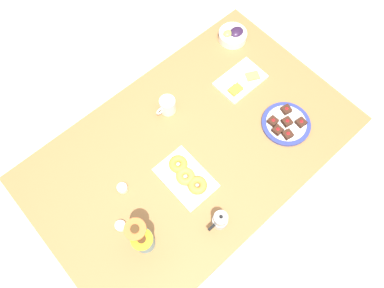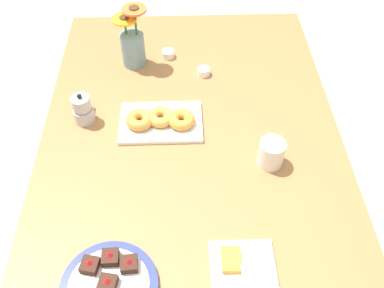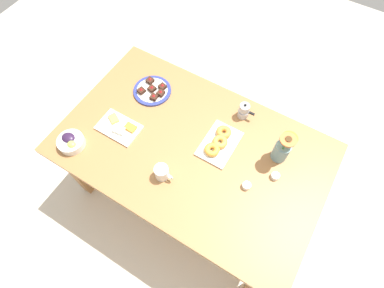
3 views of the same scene
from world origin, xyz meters
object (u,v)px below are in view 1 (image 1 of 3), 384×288
(dessert_plate, at_px, (286,124))
(dining_table, at_px, (192,154))
(grape_bowl, at_px, (233,35))
(jam_cup_honey, at_px, (121,226))
(moka_pot, at_px, (220,220))
(flower_vase, at_px, (143,240))
(croissant_platter, at_px, (187,177))
(coffee_mug, at_px, (167,105))
(cheese_platter, at_px, (240,81))
(jam_cup_berry, at_px, (122,188))

(dessert_plate, bearing_deg, dining_table, -27.01)
(grape_bowl, relative_size, jam_cup_honey, 3.30)
(moka_pot, bearing_deg, dining_table, -113.59)
(moka_pot, bearing_deg, flower_vase, -26.48)
(croissant_platter, bearing_deg, moka_pot, 83.08)
(dessert_plate, bearing_deg, flower_vase, -1.01)
(croissant_platter, relative_size, flower_vase, 1.15)
(coffee_mug, height_order, croissant_platter, coffee_mug)
(coffee_mug, bearing_deg, dessert_plate, 129.97)
(coffee_mug, height_order, moka_pot, moka_pot)
(croissant_platter, height_order, dessert_plate, dessert_plate)
(flower_vase, bearing_deg, dining_table, -155.93)
(moka_pot, bearing_deg, grape_bowl, -137.72)
(croissant_platter, distance_m, flower_vase, 0.36)
(cheese_platter, relative_size, moka_pot, 2.18)
(grape_bowl, height_order, dessert_plate, grape_bowl)
(cheese_platter, bearing_deg, jam_cup_honey, 11.43)
(jam_cup_honey, height_order, dessert_plate, dessert_plate)
(dining_table, xyz_separation_m, cheese_platter, (-0.45, -0.12, 0.10))
(cheese_platter, distance_m, jam_cup_berry, 0.84)
(cheese_platter, bearing_deg, grape_bowl, -126.36)
(grape_bowl, bearing_deg, jam_cup_honey, 20.84)
(grape_bowl, relative_size, moka_pot, 1.33)
(jam_cup_honey, relative_size, dessert_plate, 0.19)
(croissant_platter, bearing_deg, jam_cup_honey, -3.80)
(croissant_platter, relative_size, dessert_plate, 1.12)
(jam_cup_berry, relative_size, dessert_plate, 0.19)
(jam_cup_honey, bearing_deg, flower_vase, 104.98)
(moka_pot, bearing_deg, jam_cup_berry, -61.33)
(dining_table, height_order, flower_vase, flower_vase)
(grape_bowl, height_order, croissant_platter, grape_bowl)
(dining_table, distance_m, jam_cup_berry, 0.41)
(jam_cup_honey, bearing_deg, dining_table, -171.21)
(coffee_mug, bearing_deg, jam_cup_berry, 22.90)
(dining_table, distance_m, coffee_mug, 0.28)
(coffee_mug, height_order, jam_cup_honey, coffee_mug)
(coffee_mug, xyz_separation_m, jam_cup_berry, (0.44, 0.18, -0.03))
(croissant_platter, distance_m, moka_pot, 0.26)
(dining_table, relative_size, flower_vase, 6.58)
(dining_table, relative_size, jam_cup_honey, 33.33)
(grape_bowl, xyz_separation_m, cheese_platter, (0.17, 0.24, -0.02))
(cheese_platter, xyz_separation_m, flower_vase, (0.92, 0.32, 0.07))
(grape_bowl, relative_size, jam_cup_berry, 3.30)
(cheese_platter, relative_size, flower_vase, 1.07)
(dessert_plate, height_order, moka_pot, moka_pot)
(grape_bowl, xyz_separation_m, jam_cup_berry, (1.02, 0.29, -0.01))
(grape_bowl, height_order, jam_cup_berry, grape_bowl)
(coffee_mug, xyz_separation_m, dessert_plate, (-0.39, 0.47, -0.03))
(coffee_mug, relative_size, grape_bowl, 0.73)
(coffee_mug, distance_m, jam_cup_berry, 0.48)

